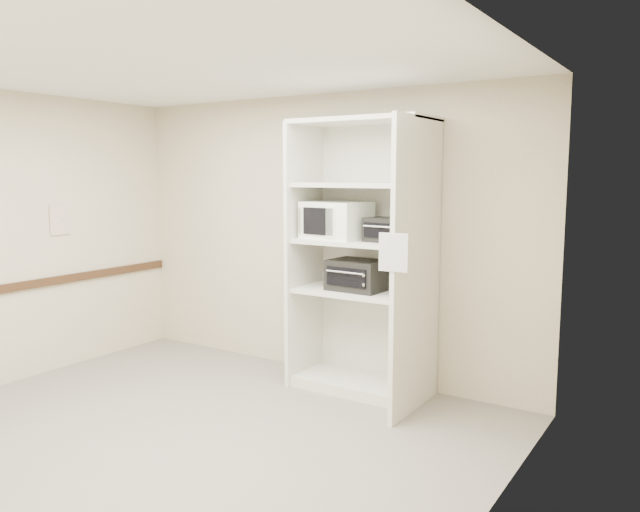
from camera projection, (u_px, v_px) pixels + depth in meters
The scene contains 10 objects.
floor at pixel (174, 441), 4.58m from camera, with size 4.50×4.00×0.01m, color slate.
ceiling at pixel (162, 62), 4.22m from camera, with size 4.50×4.00×0.01m, color white.
wall_back at pixel (321, 236), 6.07m from camera, with size 4.50×0.02×2.70m, color beige.
wall_right at pixel (480, 291), 3.19m from camera, with size 0.02×4.00×2.70m, color beige.
shelving_unit at pixel (366, 267), 5.49m from camera, with size 1.24×0.92×2.42m.
microwave at pixel (337, 220), 5.57m from camera, with size 0.55×0.42×0.33m, color white.
toaster_oven_upper at pixel (388, 230), 5.31m from camera, with size 0.36×0.27×0.21m, color black.
toaster_oven_lower at pixel (358, 275), 5.53m from camera, with size 0.49×0.37×0.27m, color black.
paper_sign at pixel (393, 252), 4.63m from camera, with size 0.22×0.01×0.28m, color white.
wall_poster at pixel (60, 220), 6.16m from camera, with size 0.01×0.21×0.30m, color silver.
Camera 1 is at (3.26, -3.09, 1.94)m, focal length 35.00 mm.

